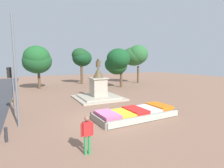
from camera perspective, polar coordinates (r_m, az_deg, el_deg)
name	(u,v)px	position (r m, az deg, el deg)	size (l,w,h in m)	color
ground_plane	(103,120)	(12.65, -2.99, -11.63)	(88.38, 88.38, 0.00)	#8C6651
flower_planter	(136,113)	(13.21, 7.90, -9.49)	(6.28, 2.72, 0.70)	#38281C
statue_monument	(98,90)	(19.51, -4.47, -1.94)	(5.04, 5.04, 4.46)	#B2A894
traffic_light_mid_block	(11,82)	(15.46, -30.06, 0.49)	(0.42, 0.31, 3.68)	slate
banner_pole	(15,69)	(12.12, -29.08, 4.22)	(0.14, 0.67, 6.89)	slate
pedestrian_with_handbag	(87,132)	(8.02, -8.11, -15.34)	(0.57, 0.24, 1.76)	#338C4C
kerb_bollard_mid_a	(6,134)	(10.75, -31.32, -13.74)	(0.17, 0.17, 0.82)	#2D2D33
park_tree_far_left	(117,62)	(27.75, 1.67, 7.04)	(3.62, 4.53, 6.14)	brown
park_tree_behind_statue	(135,56)	(34.20, 7.68, 9.15)	(4.56, 5.22, 7.24)	brown
park_tree_far_right	(37,60)	(28.34, -23.42, 7.14)	(4.14, 4.24, 6.44)	brown
park_tree_street_side	(81,57)	(33.18, -9.98, 8.56)	(3.72, 4.00, 6.59)	brown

